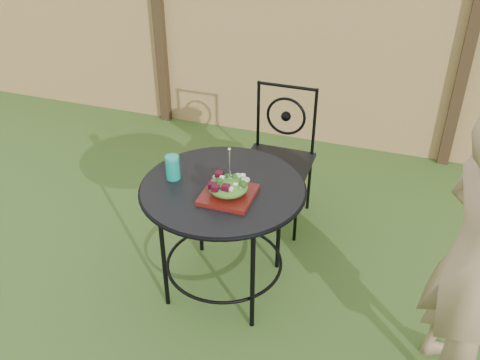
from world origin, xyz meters
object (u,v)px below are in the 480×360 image
Objects in this scene: salad_plate at (228,195)px; diner at (476,260)px; patio_table at (223,207)px; patio_chair at (279,154)px.

diner is at bearing -6.61° from salad_plate.
salad_plate is at bearing 54.49° from diner.
diner is 1.23m from salad_plate.
diner reaches higher than salad_plate.
patio_table is 0.19m from salad_plate.
patio_table is at bearing -96.85° from patio_chair.
diner is at bearing -10.10° from patio_table.
patio_table is 3.42× the size of salad_plate.
patio_chair is at bearing 87.84° from salad_plate.
patio_chair reaches higher than salad_plate.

